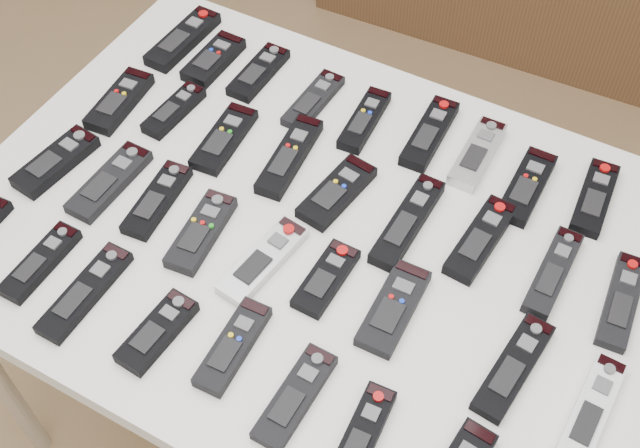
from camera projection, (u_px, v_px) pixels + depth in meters
The scene contains 34 objects.
table at pixel (320, 251), 1.43m from camera, with size 1.25×0.88×0.78m.
remote_0 at pixel (183, 39), 1.67m from camera, with size 0.06×0.19×0.02m, color black.
remote_1 at pixel (214, 59), 1.63m from camera, with size 0.06×0.15×0.02m, color black.
remote_2 at pixel (259, 72), 1.61m from camera, with size 0.05×0.16×0.02m, color black.
remote_3 at pixel (313, 100), 1.56m from camera, with size 0.05×0.16×0.02m, color black.
remote_4 at pixel (364, 120), 1.53m from camera, with size 0.05×0.16×0.02m, color black.
remote_5 at pixel (430, 133), 1.51m from camera, with size 0.05×0.18×0.02m, color black.
remote_6 at pixel (477, 154), 1.47m from camera, with size 0.05×0.17×0.02m, color #B7B7BC.
remote_7 at pixel (527, 186), 1.43m from camera, with size 0.06×0.17×0.02m, color black.
remote_8 at pixel (595, 198), 1.41m from camera, with size 0.05×0.17×0.02m, color black.
remote_9 at pixel (119, 101), 1.56m from camera, with size 0.06×0.17×0.02m, color black.
remote_10 at pixel (174, 110), 1.55m from camera, with size 0.04×0.15×0.02m, color black.
remote_11 at pixel (224, 138), 1.50m from camera, with size 0.06×0.17×0.02m, color black.
remote_12 at pixel (290, 156), 1.47m from camera, with size 0.05×0.20×0.02m, color black.
remote_13 at pixel (337, 192), 1.42m from camera, with size 0.06×0.17×0.02m, color black.
remote_14 at pixel (407, 222), 1.38m from camera, with size 0.05×0.21×0.02m, color black.
remote_15 at pixel (481, 239), 1.35m from camera, with size 0.05×0.18×0.02m, color black.
remote_16 at pixel (553, 272), 1.31m from camera, with size 0.04×0.18×0.02m, color black.
remote_17 at pixel (622, 301), 1.28m from camera, with size 0.05×0.18×0.02m, color black.
remote_18 at pixel (56, 162), 1.46m from camera, with size 0.06×0.17×0.02m, color black.
remote_19 at pixel (110, 182), 1.43m from camera, with size 0.06×0.18×0.02m, color black.
remote_20 at pixel (157, 200), 1.41m from camera, with size 0.05×0.17×0.02m, color black.
remote_21 at pixel (201, 232), 1.36m from camera, with size 0.06×0.17×0.02m, color black.
remote_22 at pixel (263, 260), 1.33m from camera, with size 0.05×0.18×0.02m, color #B7B7BC.
remote_23 at pixel (326, 278), 1.31m from camera, with size 0.05×0.14×0.02m, color black.
remote_24 at pixel (394, 308), 1.27m from camera, with size 0.06×0.17×0.02m, color black.
remote_25 at pixel (513, 367), 1.21m from camera, with size 0.05×0.19×0.02m, color black.
remote_26 at pixel (591, 412), 1.16m from camera, with size 0.05×0.19×0.02m, color silver.
remote_28 at pixel (41, 262), 1.33m from camera, with size 0.05×0.16×0.02m, color black.
remote_29 at pixel (85, 292), 1.29m from camera, with size 0.05×0.19×0.02m, color black.
remote_30 at pixel (157, 332), 1.24m from camera, with size 0.05×0.15×0.02m, color black.
remote_31 at pixel (233, 346), 1.23m from camera, with size 0.05×0.16×0.02m, color black.
remote_32 at pixel (295, 397), 1.18m from camera, with size 0.05×0.17×0.02m, color black.
remote_33 at pixel (361, 439), 1.14m from camera, with size 0.04×0.17×0.02m, color black.
Camera 1 is at (0.43, -0.61, 1.88)m, focal length 45.00 mm.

